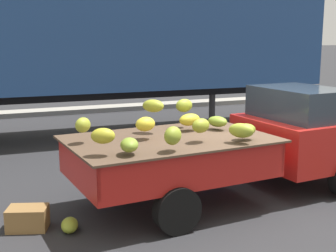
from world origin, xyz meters
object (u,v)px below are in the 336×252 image
semi_trailer (93,37)px  produce_crate (28,218)px  pickup_truck (280,137)px  fallen_banana_bunch_near_tailgate (70,225)px

semi_trailer → produce_crate: semi_trailer is taller
pickup_truck → fallen_banana_bunch_near_tailgate: bearing=-177.5°
semi_trailer → fallen_banana_bunch_near_tailgate: semi_trailer is taller
semi_trailer → produce_crate: (-2.26, -5.56, -2.39)m
semi_trailer → fallen_banana_bunch_near_tailgate: (-1.76, -5.86, -2.45)m
pickup_truck → semi_trailer: size_ratio=0.45×
pickup_truck → produce_crate: (-4.13, -0.18, -0.73)m
produce_crate → semi_trailer: bearing=67.9°
fallen_banana_bunch_near_tailgate → produce_crate: (-0.50, 0.30, 0.06)m
pickup_truck → semi_trailer: (-1.87, 5.38, 1.65)m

